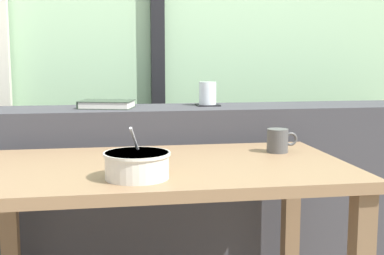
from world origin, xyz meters
name	(u,v)px	position (x,y,z in m)	size (l,w,h in m)	color
window_divider_post	(157,2)	(0.00, 1.08, 1.30)	(0.07, 0.05, 2.60)	black
dark_console_ledge	(171,198)	(0.00, 0.55, 0.40)	(2.80, 0.33, 0.81)	#38383D
breakfast_table	(165,195)	(-0.09, -0.02, 0.58)	(1.18, 0.68, 0.68)	brown
coaster_square	(208,105)	(0.17, 0.59, 0.81)	(0.10, 0.10, 0.01)	black
juice_glass	(208,94)	(0.17, 0.59, 0.86)	(0.08, 0.08, 0.10)	white
closed_book	(106,104)	(-0.27, 0.55, 0.82)	(0.25, 0.20, 0.03)	#334233
soup_bowl	(137,165)	(-0.19, -0.20, 0.72)	(0.19, 0.19, 0.15)	silver
ceramic_mug	(278,141)	(0.33, 0.12, 0.72)	(0.11, 0.08, 0.08)	#4C4C4C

